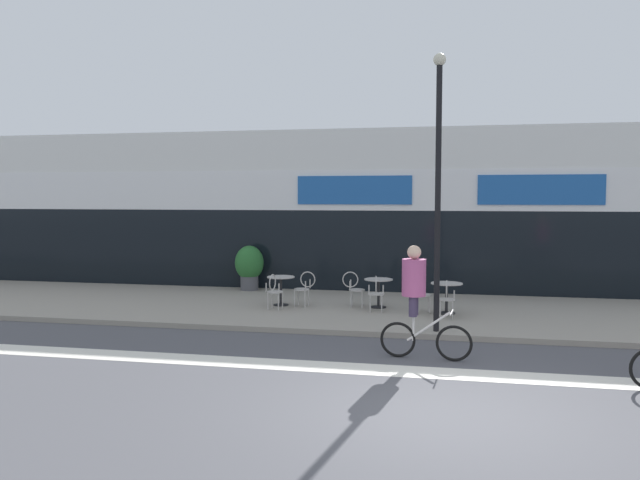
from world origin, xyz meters
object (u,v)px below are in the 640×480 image
at_px(cafe_chair_2_side, 420,292).
at_px(lamp_post, 438,174).
at_px(cafe_chair_1_side, 354,287).
at_px(cyclist_0, 417,292).
at_px(bistro_table_1, 378,287).
at_px(cafe_chair_0_near, 274,289).
at_px(cafe_chair_1_near, 376,291).
at_px(bistro_table_0, 281,285).
at_px(cafe_chair_0_side, 304,286).
at_px(bistro_table_2, 447,292).
at_px(cafe_chair_2_near, 447,296).
at_px(planter_pot, 249,266).

distance_m(cafe_chair_2_side, lamp_post, 3.44).
relative_size(cafe_chair_1_side, cyclist_0, 0.44).
bearing_deg(bistro_table_1, cafe_chair_0_near, -162.25).
relative_size(cafe_chair_1_near, cafe_chair_2_side, 1.00).
distance_m(cafe_chair_1_side, lamp_post, 4.28).
distance_m(bistro_table_0, cafe_chair_0_near, 0.63).
bearing_deg(cafe_chair_0_side, cafe_chair_1_side, -164.86).
bearing_deg(cyclist_0, cafe_chair_0_side, 131.34).
bearing_deg(bistro_table_0, cafe_chair_0_side, -0.83).
relative_size(bistro_table_2, cafe_chair_1_near, 0.84).
relative_size(cafe_chair_0_side, lamp_post, 0.16).
height_order(bistro_table_0, cafe_chair_1_side, cafe_chair_1_side).
relative_size(bistro_table_2, cyclist_0, 0.37).
bearing_deg(cafe_chair_2_side, bistro_table_2, -7.02).
height_order(bistro_table_0, lamp_post, lamp_post).
bearing_deg(bistro_table_0, cyclist_0, -48.95).
bearing_deg(cafe_chair_1_side, lamp_post, -55.12).
xyz_separation_m(cafe_chair_0_near, cafe_chair_2_near, (4.21, -0.31, 0.00)).
xyz_separation_m(bistro_table_1, cafe_chair_0_near, (-2.52, -0.81, -0.01)).
distance_m(bistro_table_1, cyclist_0, 4.57).
relative_size(cafe_chair_0_near, cafe_chair_0_side, 1.00).
xyz_separation_m(bistro_table_1, cafe_chair_2_near, (1.69, -1.12, -0.01)).
relative_size(bistro_table_0, cafe_chair_1_side, 0.83).
distance_m(cafe_chair_0_near, cafe_chair_1_side, 2.05).
relative_size(cafe_chair_0_side, cafe_chair_1_side, 1.00).
bearing_deg(cyclist_0, bistro_table_0, 136.50).
xyz_separation_m(bistro_table_0, lamp_post, (3.99, -2.34, 2.73)).
height_order(cafe_chair_2_near, cafe_chair_2_side, same).
relative_size(bistro_table_1, lamp_post, 0.13).
bearing_deg(bistro_table_1, cafe_chair_2_side, -25.25).
xyz_separation_m(cafe_chair_0_near, cafe_chair_1_side, (1.89, 0.80, 0.00)).
relative_size(cafe_chair_0_near, cafe_chair_1_near, 1.00).
relative_size(bistro_table_1, cafe_chair_1_side, 0.81).
bearing_deg(cafe_chair_1_side, bistro_table_2, -16.97).
bearing_deg(cafe_chair_0_side, planter_pot, -39.88).
xyz_separation_m(cafe_chair_1_side, cafe_chair_2_near, (2.32, -1.11, 0.00)).
height_order(cafe_chair_0_near, cafe_chair_1_side, same).
bearing_deg(bistro_table_0, cafe_chair_1_side, 5.26).
bearing_deg(lamp_post, cafe_chair_2_side, 101.65).
bearing_deg(cafe_chair_1_side, cafe_chair_0_near, -162.23).
bearing_deg(cyclist_0, planter_pot, 134.19).
distance_m(cafe_chair_0_side, cafe_chair_2_near, 3.69).
relative_size(cafe_chair_1_near, cafe_chair_2_near, 1.00).
bearing_deg(cafe_chair_1_near, planter_pot, 49.74).
distance_m(cafe_chair_2_side, cyclist_0, 3.93).
xyz_separation_m(bistro_table_1, cyclist_0, (1.15, -4.39, 0.56)).
bearing_deg(lamp_post, planter_pot, 139.95).
distance_m(bistro_table_0, cyclist_0, 5.60).
bearing_deg(cafe_chair_0_side, cyclist_0, 132.78).
xyz_separation_m(cafe_chair_0_near, cafe_chair_1_near, (2.53, 0.18, 0.00)).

